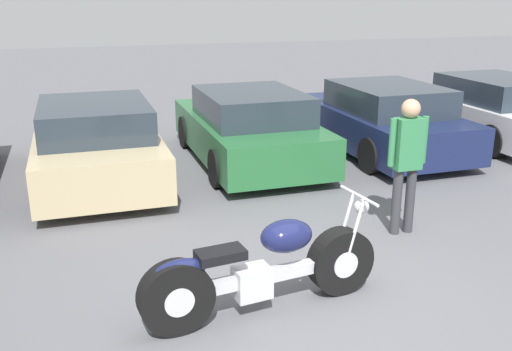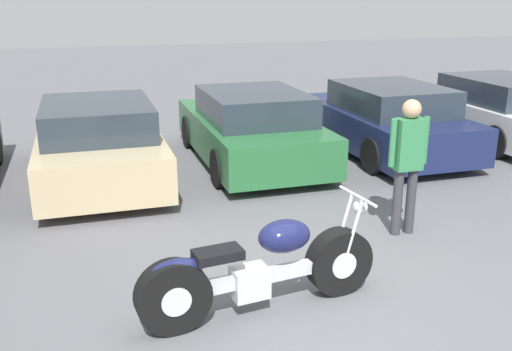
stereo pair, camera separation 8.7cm
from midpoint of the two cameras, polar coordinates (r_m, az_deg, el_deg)
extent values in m
plane|color=slate|center=(5.61, 7.74, -13.49)|extent=(60.00, 60.00, 0.00)
cylinder|color=black|center=(5.83, 8.71, -8.50)|extent=(0.70, 0.28, 0.68)
cylinder|color=silver|center=(5.83, 8.71, -8.50)|extent=(0.30, 0.25, 0.27)
cylinder|color=black|center=(5.19, -7.78, -11.93)|extent=(0.70, 0.28, 0.68)
cylinder|color=silver|center=(5.19, -7.78, -11.93)|extent=(0.30, 0.25, 0.27)
cube|color=silver|center=(5.44, 0.99, -10.06)|extent=(1.31, 0.27, 0.12)
cube|color=silver|center=(5.42, -0.17, -10.62)|extent=(0.37, 0.28, 0.30)
ellipsoid|color=#191E4C|center=(5.38, 3.31, -6.06)|extent=(0.56, 0.42, 0.31)
cube|color=black|center=(5.16, -3.34, -7.89)|extent=(0.47, 0.29, 0.09)
ellipsoid|color=#191E4C|center=(5.08, -7.36, -9.33)|extent=(0.50, 0.26, 0.20)
cylinder|color=silver|center=(5.67, 10.12, -5.64)|extent=(0.22, 0.06, 0.68)
cylinder|color=silver|center=(5.80, 9.14, -5.01)|extent=(0.22, 0.06, 0.68)
cylinder|color=silver|center=(5.66, 10.56, -2.04)|extent=(0.11, 0.62, 0.03)
sphere|color=silver|center=(5.72, 10.82, -3.12)|extent=(0.15, 0.15, 0.15)
cylinder|color=silver|center=(5.50, -3.08, -11.39)|extent=(1.31, 0.24, 0.08)
cube|color=#C6B284|center=(9.57, -15.13, 2.55)|extent=(1.85, 4.11, 0.65)
cube|color=#28333D|center=(9.20, -15.34, 5.59)|extent=(1.63, 2.14, 0.49)
cylinder|color=black|center=(10.87, -19.93, 2.89)|extent=(0.20, 0.61, 0.61)
cylinder|color=black|center=(10.90, -10.82, 3.70)|extent=(0.20, 0.61, 0.61)
cylinder|color=black|center=(8.42, -20.51, -1.33)|extent=(0.20, 0.61, 0.61)
cylinder|color=black|center=(8.47, -8.78, -0.27)|extent=(0.20, 0.61, 0.61)
cube|color=#286B38|center=(10.23, -0.35, 4.13)|extent=(1.85, 4.11, 0.65)
cube|color=#28333D|center=(9.87, 0.06, 7.02)|extent=(1.63, 2.14, 0.49)
cylinder|color=black|center=(11.28, -6.46, 4.37)|extent=(0.20, 0.61, 0.61)
cylinder|color=black|center=(11.71, 1.92, 4.97)|extent=(0.20, 0.61, 0.61)
cylinder|color=black|center=(8.87, -3.33, 0.75)|extent=(0.20, 0.61, 0.61)
cylinder|color=black|center=(9.41, 6.97, 1.65)|extent=(0.20, 0.61, 0.61)
cube|color=#19234C|center=(11.18, 12.80, 4.87)|extent=(1.85, 4.11, 0.65)
cube|color=#28333D|center=(10.86, 13.65, 7.51)|extent=(1.63, 2.14, 0.49)
cylinder|color=black|center=(11.95, 6.10, 5.15)|extent=(0.20, 0.61, 0.61)
cylinder|color=black|center=(12.72, 13.34, 5.54)|extent=(0.20, 0.61, 0.61)
cylinder|color=black|center=(9.73, 11.96, 1.93)|extent=(0.20, 0.61, 0.61)
cylinder|color=black|center=(10.66, 20.16, 2.60)|extent=(0.20, 0.61, 0.61)
cube|color=white|center=(12.82, 22.69, 5.55)|extent=(1.85, 4.11, 0.65)
cube|color=#28333D|center=(12.54, 23.71, 7.84)|extent=(1.63, 2.14, 0.49)
cylinder|color=black|center=(13.34, 16.27, 5.86)|extent=(0.20, 0.61, 0.61)
cylinder|color=black|center=(14.36, 22.11, 6.07)|extent=(0.20, 0.61, 0.61)
cylinder|color=black|center=(11.36, 23.20, 3.13)|extent=(0.20, 0.61, 0.61)
cylinder|color=#38383D|center=(7.30, 14.27, -2.63)|extent=(0.12, 0.12, 0.85)
cylinder|color=#38383D|center=(7.40, 15.54, -2.47)|extent=(0.12, 0.12, 0.85)
cube|color=#337F4C|center=(7.13, 15.38, 3.03)|extent=(0.34, 0.20, 0.63)
cylinder|color=#337F4C|center=(7.01, 13.87, 3.17)|extent=(0.08, 0.08, 0.58)
cylinder|color=#337F4C|center=(7.24, 16.87, 3.38)|extent=(0.08, 0.08, 0.58)
sphere|color=tan|center=(7.04, 15.66, 6.43)|extent=(0.23, 0.23, 0.23)
camera|label=1|loc=(0.04, -89.63, 0.12)|focal=40.00mm
camera|label=2|loc=(0.04, 90.37, -0.12)|focal=40.00mm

